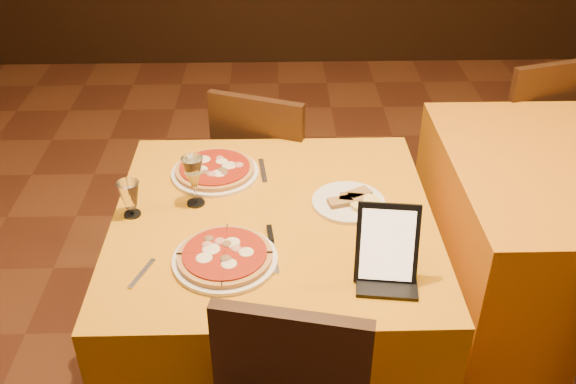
{
  "coord_description": "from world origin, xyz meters",
  "views": [
    {
      "loc": [
        -0.04,
        -1.56,
        2.03
      ],
      "look_at": [
        0.0,
        0.22,
        0.86
      ],
      "focal_mm": 40.0,
      "sensor_mm": 36.0,
      "label": 1
    }
  ],
  "objects_px": {
    "chair_main_far": "(273,170)",
    "pizza_far": "(215,171)",
    "chair_side_far": "(513,133)",
    "tablet": "(387,244)",
    "water_glass": "(130,199)",
    "main_table": "(275,297)",
    "wine_glass": "(194,181)",
    "side_table": "(569,238)",
    "pizza_near": "(225,257)"
  },
  "relations": [
    {
      "from": "chair_side_far",
      "to": "pizza_far",
      "type": "distance_m",
      "value": 1.73
    },
    {
      "from": "pizza_far",
      "to": "pizza_near",
      "type": "bearing_deg",
      "value": -82.61
    },
    {
      "from": "water_glass",
      "to": "chair_side_far",
      "type": "bearing_deg",
      "value": 32.6
    },
    {
      "from": "pizza_near",
      "to": "pizza_far",
      "type": "xyz_separation_m",
      "value": [
        -0.07,
        0.52,
        -0.0
      ]
    },
    {
      "from": "tablet",
      "to": "side_table",
      "type": "bearing_deg",
      "value": 42.52
    },
    {
      "from": "wine_glass",
      "to": "pizza_near",
      "type": "bearing_deg",
      "value": -69.39
    },
    {
      "from": "wine_glass",
      "to": "water_glass",
      "type": "distance_m",
      "value": 0.22
    },
    {
      "from": "water_glass",
      "to": "wine_glass",
      "type": "bearing_deg",
      "value": 16.47
    },
    {
      "from": "chair_main_far",
      "to": "pizza_near",
      "type": "relative_size",
      "value": 2.76
    },
    {
      "from": "main_table",
      "to": "wine_glass",
      "type": "height_order",
      "value": "wine_glass"
    },
    {
      "from": "main_table",
      "to": "tablet",
      "type": "bearing_deg",
      "value": -43.58
    },
    {
      "from": "side_table",
      "to": "pizza_far",
      "type": "relative_size",
      "value": 3.33
    },
    {
      "from": "chair_main_far",
      "to": "wine_glass",
      "type": "xyz_separation_m",
      "value": [
        -0.27,
        -0.71,
        0.39
      ]
    },
    {
      "from": "pizza_far",
      "to": "tablet",
      "type": "xyz_separation_m",
      "value": [
        0.55,
        -0.59,
        0.1
      ]
    },
    {
      "from": "chair_main_far",
      "to": "tablet",
      "type": "bearing_deg",
      "value": 127.92
    },
    {
      "from": "pizza_near",
      "to": "water_glass",
      "type": "distance_m",
      "value": 0.42
    },
    {
      "from": "water_glass",
      "to": "tablet",
      "type": "distance_m",
      "value": 0.89
    },
    {
      "from": "chair_side_far",
      "to": "pizza_near",
      "type": "xyz_separation_m",
      "value": [
        -1.4,
        -1.37,
        0.31
      ]
    },
    {
      "from": "side_table",
      "to": "pizza_near",
      "type": "relative_size",
      "value": 3.34
    },
    {
      "from": "pizza_far",
      "to": "tablet",
      "type": "height_order",
      "value": "tablet"
    },
    {
      "from": "chair_main_far",
      "to": "chair_side_far",
      "type": "distance_m",
      "value": 1.3
    },
    {
      "from": "main_table",
      "to": "wine_glass",
      "type": "xyz_separation_m",
      "value": [
        -0.27,
        0.08,
        0.47
      ]
    },
    {
      "from": "wine_glass",
      "to": "pizza_far",
      "type": "bearing_deg",
      "value": 74.53
    },
    {
      "from": "main_table",
      "to": "chair_side_far",
      "type": "distance_m",
      "value": 1.69
    },
    {
      "from": "side_table",
      "to": "tablet",
      "type": "distance_m",
      "value": 1.23
    },
    {
      "from": "pizza_near",
      "to": "water_glass",
      "type": "bearing_deg",
      "value": 142.19
    },
    {
      "from": "chair_side_far",
      "to": "tablet",
      "type": "relative_size",
      "value": 3.73
    },
    {
      "from": "main_table",
      "to": "tablet",
      "type": "distance_m",
      "value": 0.68
    },
    {
      "from": "side_table",
      "to": "chair_main_far",
      "type": "relative_size",
      "value": 1.21
    },
    {
      "from": "main_table",
      "to": "water_glass",
      "type": "relative_size",
      "value": 8.46
    },
    {
      "from": "wine_glass",
      "to": "water_glass",
      "type": "xyz_separation_m",
      "value": [
        -0.21,
        -0.06,
        -0.03
      ]
    },
    {
      "from": "main_table",
      "to": "pizza_far",
      "type": "relative_size",
      "value": 3.33
    },
    {
      "from": "side_table",
      "to": "chair_side_far",
      "type": "bearing_deg",
      "value": 90.0
    },
    {
      "from": "tablet",
      "to": "water_glass",
      "type": "bearing_deg",
      "value": 164.96
    },
    {
      "from": "water_glass",
      "to": "pizza_far",
      "type": "bearing_deg",
      "value": 44.06
    },
    {
      "from": "wine_glass",
      "to": "tablet",
      "type": "height_order",
      "value": "tablet"
    },
    {
      "from": "chair_side_far",
      "to": "wine_glass",
      "type": "bearing_deg",
      "value": 18.04
    },
    {
      "from": "wine_glass",
      "to": "chair_main_far",
      "type": "bearing_deg",
      "value": 68.87
    },
    {
      "from": "chair_side_far",
      "to": "tablet",
      "type": "bearing_deg",
      "value": 41.16
    },
    {
      "from": "chair_main_far",
      "to": "water_glass",
      "type": "bearing_deg",
      "value": 78.83
    },
    {
      "from": "water_glass",
      "to": "main_table",
      "type": "bearing_deg",
      "value": -2.11
    },
    {
      "from": "chair_main_far",
      "to": "pizza_far",
      "type": "relative_size",
      "value": 2.75
    },
    {
      "from": "pizza_near",
      "to": "water_glass",
      "type": "height_order",
      "value": "water_glass"
    },
    {
      "from": "chair_side_far",
      "to": "side_table",
      "type": "bearing_deg",
      "value": 73.54
    },
    {
      "from": "chair_main_far",
      "to": "water_glass",
      "type": "xyz_separation_m",
      "value": [
        -0.49,
        -0.77,
        0.36
      ]
    },
    {
      "from": "pizza_near",
      "to": "wine_glass",
      "type": "relative_size",
      "value": 1.73
    },
    {
      "from": "pizza_far",
      "to": "tablet",
      "type": "distance_m",
      "value": 0.82
    },
    {
      "from": "pizza_far",
      "to": "chair_main_far",
      "type": "bearing_deg",
      "value": 66.81
    },
    {
      "from": "pizza_far",
      "to": "water_glass",
      "type": "xyz_separation_m",
      "value": [
        -0.27,
        -0.26,
        0.05
      ]
    },
    {
      "from": "side_table",
      "to": "tablet",
      "type": "xyz_separation_m",
      "value": [
        -0.92,
        -0.65,
        0.49
      ]
    }
  ]
}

